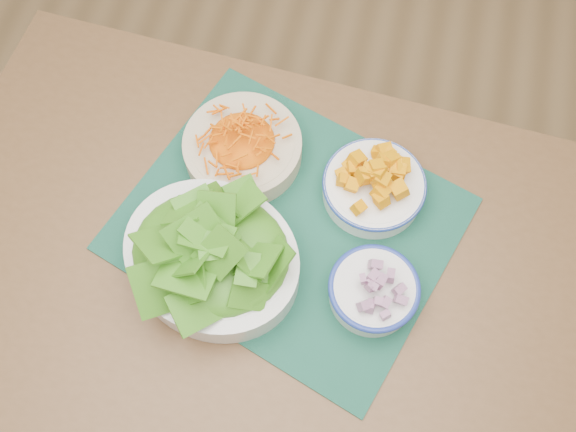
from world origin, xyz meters
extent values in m
plane|color=#9B774B|center=(0.00, 0.00, 0.00)|extent=(4.00, 4.00, 0.00)
cube|color=brown|center=(0.11, 0.19, 0.73)|extent=(1.21, 0.85, 0.04)
cylinder|color=brown|center=(-0.39, 0.55, 0.35)|extent=(0.06, 0.06, 0.71)
cylinder|color=brown|center=(0.66, 0.48, 0.35)|extent=(0.06, 0.06, 0.71)
cube|color=#0C3327|center=(0.16, 0.27, 0.75)|extent=(0.65, 0.59, 0.00)
cylinder|color=beige|center=(0.05, 0.38, 0.78)|extent=(0.28, 0.28, 0.05)
ellipsoid|color=orange|center=(0.05, 0.38, 0.82)|extent=(0.18, 0.18, 0.03)
cylinder|color=white|center=(0.29, 0.35, 0.78)|extent=(0.21, 0.21, 0.04)
torus|color=navy|center=(0.29, 0.35, 0.79)|extent=(0.18, 0.18, 0.01)
ellipsoid|color=#F29900|center=(0.29, 0.35, 0.82)|extent=(0.15, 0.15, 0.05)
ellipsoid|color=#23680E|center=(0.05, 0.16, 0.85)|extent=(0.26, 0.22, 0.07)
cylinder|color=silver|center=(0.32, 0.17, 0.78)|extent=(0.14, 0.14, 0.05)
torus|color=#213697|center=(0.32, 0.17, 0.80)|extent=(0.15, 0.15, 0.01)
ellipsoid|color=#6F1E50|center=(0.32, 0.17, 0.82)|extent=(0.12, 0.12, 0.03)
camera|label=1|loc=(0.25, -0.16, 1.77)|focal=40.00mm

